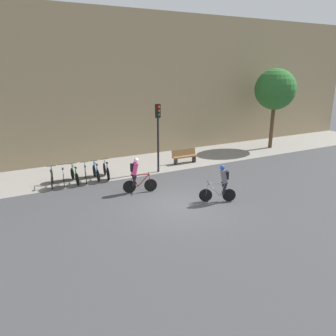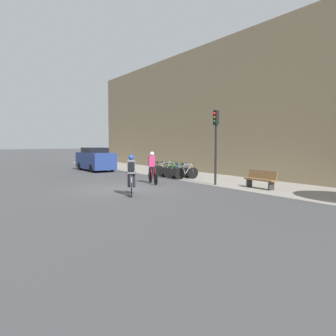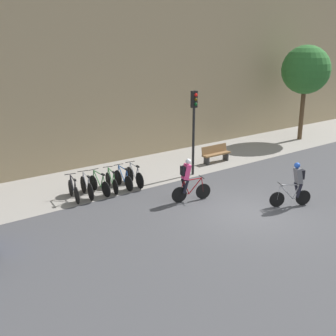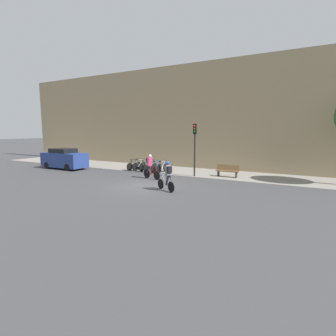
% 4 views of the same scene
% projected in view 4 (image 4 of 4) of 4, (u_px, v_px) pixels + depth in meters
% --- Properties ---
extents(ground, '(200.00, 200.00, 0.00)m').
position_uv_depth(ground, '(144.00, 186.00, 16.45)').
color(ground, '#3D3D3F').
extents(kerb_strip, '(44.00, 4.50, 0.01)m').
position_uv_depth(kerb_strip, '(188.00, 171.00, 22.32)').
color(kerb_strip, gray).
rests_on(kerb_strip, ground).
extents(building_facade, '(44.00, 0.60, 9.45)m').
position_uv_depth(building_facade, '(201.00, 116.00, 23.86)').
color(building_facade, '#9E8966').
rests_on(building_facade, ground).
extents(cyclist_pink, '(1.64, 0.60, 1.76)m').
position_uv_depth(cyclist_pink, '(150.00, 166.00, 18.84)').
color(cyclist_pink, black).
rests_on(cyclist_pink, ground).
extents(cyclist_grey, '(1.52, 0.81, 1.74)m').
position_uv_depth(cyclist_grey, '(168.00, 175.00, 14.93)').
color(cyclist_grey, black).
rests_on(cyclist_grey, ground).
extents(parked_bike_0, '(0.48, 1.66, 0.97)m').
position_uv_depth(parked_bike_0, '(134.00, 165.00, 23.09)').
color(parked_bike_0, black).
rests_on(parked_bike_0, ground).
extents(parked_bike_1, '(0.46, 1.69, 0.99)m').
position_uv_depth(parked_bike_1, '(139.00, 166.00, 22.81)').
color(parked_bike_1, black).
rests_on(parked_bike_1, ground).
extents(parked_bike_2, '(0.46, 1.69, 0.96)m').
position_uv_depth(parked_bike_2, '(145.00, 166.00, 22.53)').
color(parked_bike_2, black).
rests_on(parked_bike_2, ground).
extents(parked_bike_3, '(0.51, 1.65, 0.96)m').
position_uv_depth(parked_bike_3, '(150.00, 167.00, 22.26)').
color(parked_bike_3, black).
rests_on(parked_bike_3, ground).
extents(parked_bike_4, '(0.46, 1.66, 0.97)m').
position_uv_depth(parked_bike_4, '(156.00, 167.00, 21.99)').
color(parked_bike_4, black).
rests_on(parked_bike_4, ground).
extents(parked_bike_5, '(0.46, 1.68, 0.99)m').
position_uv_depth(parked_bike_5, '(162.00, 168.00, 21.71)').
color(parked_bike_5, black).
rests_on(parked_bike_5, ground).
extents(traffic_light_pole, '(0.26, 0.30, 3.96)m').
position_uv_depth(traffic_light_pole, '(195.00, 140.00, 19.61)').
color(traffic_light_pole, black).
rests_on(traffic_light_pole, ground).
extents(bench, '(1.70, 0.44, 0.89)m').
position_uv_depth(bench, '(228.00, 171.00, 19.61)').
color(bench, brown).
rests_on(bench, ground).
extents(parked_car, '(4.30, 1.84, 1.85)m').
position_uv_depth(parked_car, '(64.00, 159.00, 23.78)').
color(parked_car, navy).
rests_on(parked_car, ground).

